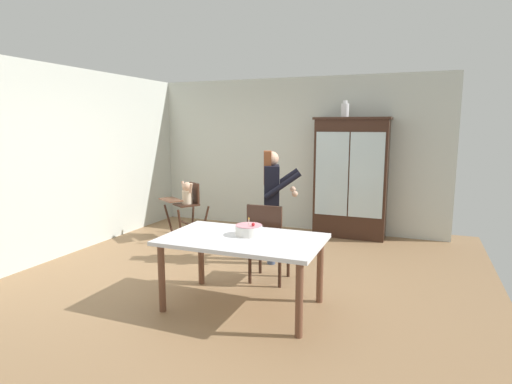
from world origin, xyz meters
TOP-DOWN VIEW (x-y plane):
  - ground_plane at (0.00, 0.00)m, footprint 6.24×6.24m
  - wall_back at (0.00, 2.63)m, footprint 5.32×0.06m
  - wall_left at (-2.63, 0.00)m, footprint 0.06×5.32m
  - china_cabinet at (1.06, 2.37)m, footprint 1.23×0.48m
  - ceramic_vase at (0.93, 2.37)m, footprint 0.13×0.13m
  - high_chair_with_toddler at (-1.43, 1.25)m, footprint 0.80×0.84m
  - adult_person at (0.29, 0.62)m, footprint 0.62×0.61m
  - dining_table at (0.49, -0.85)m, footprint 1.61×0.99m
  - birthday_cake at (0.52, -0.74)m, footprint 0.28×0.28m
  - dining_chair_far_side at (0.50, -0.14)m, footprint 0.45×0.45m

SIDE VIEW (x-z plane):
  - ground_plane at x=0.00m, z-range 0.00..0.00m
  - dining_chair_far_side at x=0.50m, z-range 0.08..1.04m
  - high_chair_with_toddler at x=-1.43m, z-range 0.18..1.13m
  - dining_table at x=0.49m, z-range 0.28..1.02m
  - birthday_cake at x=0.52m, z-range 0.70..0.89m
  - adult_person at x=0.29m, z-range 0.20..1.73m
  - china_cabinet at x=1.06m, z-range 0.01..2.00m
  - wall_back at x=0.00m, z-range 0.00..2.70m
  - wall_left at x=-2.63m, z-range 0.00..2.70m
  - ceramic_vase at x=0.93m, z-range 1.98..2.25m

